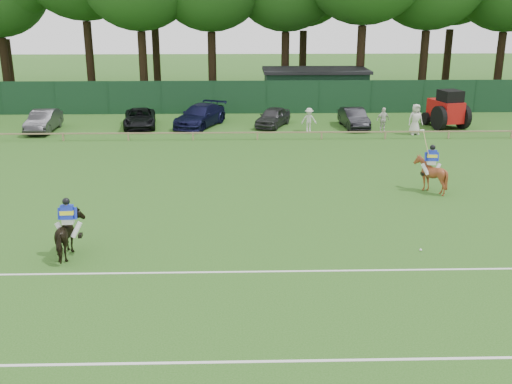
{
  "coord_description": "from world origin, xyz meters",
  "views": [
    {
      "loc": [
        -0.08,
        -18.44,
        8.3
      ],
      "look_at": [
        0.5,
        3.0,
        1.4
      ],
      "focal_mm": 42.0,
      "sensor_mm": 36.0,
      "label": 1
    }
  ],
  "objects_px": {
    "sedan_navy": "(200,116)",
    "tractor": "(447,110)",
    "hatch_grey": "(273,117)",
    "estate_black": "(354,118)",
    "spectator_right": "(415,119)",
    "suv_black": "(140,118)",
    "spectator_mid": "(383,120)",
    "horse_dark": "(70,236)",
    "sedan_grey": "(43,121)",
    "spectator_left": "(309,120)",
    "utility_shed": "(315,88)",
    "polo_ball": "(421,250)",
    "horse_chestnut": "(430,174)"
  },
  "relations": [
    {
      "from": "sedan_navy",
      "to": "tractor",
      "type": "xyz_separation_m",
      "value": [
        16.71,
        -0.86,
        0.48
      ]
    },
    {
      "from": "hatch_grey",
      "to": "estate_black",
      "type": "xyz_separation_m",
      "value": [
        5.46,
        -0.59,
        0.01
      ]
    },
    {
      "from": "sedan_navy",
      "to": "spectator_right",
      "type": "distance_m",
      "value": 14.32
    },
    {
      "from": "suv_black",
      "to": "spectator_mid",
      "type": "xyz_separation_m",
      "value": [
        16.17,
        -2.06,
        0.2
      ]
    },
    {
      "from": "horse_dark",
      "to": "sedan_grey",
      "type": "distance_m",
      "value": 21.69
    },
    {
      "from": "hatch_grey",
      "to": "spectator_right",
      "type": "height_order",
      "value": "spectator_right"
    },
    {
      "from": "spectator_right",
      "to": "tractor",
      "type": "distance_m",
      "value": 3.43
    },
    {
      "from": "sedan_navy",
      "to": "tractor",
      "type": "height_order",
      "value": "tractor"
    },
    {
      "from": "estate_black",
      "to": "spectator_left",
      "type": "xyz_separation_m",
      "value": [
        -3.18,
        -1.12,
        0.12
      ]
    },
    {
      "from": "spectator_right",
      "to": "utility_shed",
      "type": "xyz_separation_m",
      "value": [
        -5.19,
        10.76,
        0.55
      ]
    },
    {
      "from": "estate_black",
      "to": "sedan_navy",
      "type": "bearing_deg",
      "value": 172.29
    },
    {
      "from": "spectator_left",
      "to": "polo_ball",
      "type": "relative_size",
      "value": 17.25
    },
    {
      "from": "spectator_right",
      "to": "polo_ball",
      "type": "height_order",
      "value": "spectator_right"
    },
    {
      "from": "spectator_left",
      "to": "utility_shed",
      "type": "relative_size",
      "value": 0.18
    },
    {
      "from": "spectator_left",
      "to": "spectator_right",
      "type": "height_order",
      "value": "spectator_right"
    },
    {
      "from": "horse_dark",
      "to": "hatch_grey",
      "type": "bearing_deg",
      "value": -113.29
    },
    {
      "from": "polo_ball",
      "to": "hatch_grey",
      "type": "bearing_deg",
      "value": 100.41
    },
    {
      "from": "sedan_navy",
      "to": "hatch_grey",
      "type": "bearing_deg",
      "value": 21.87
    },
    {
      "from": "utility_shed",
      "to": "horse_chestnut",
      "type": "bearing_deg",
      "value": -83.79
    },
    {
      "from": "horse_dark",
      "to": "estate_black",
      "type": "xyz_separation_m",
      "value": [
        13.49,
        21.11,
        -0.09
      ]
    },
    {
      "from": "polo_ball",
      "to": "sedan_grey",
      "type": "bearing_deg",
      "value": 133.3
    },
    {
      "from": "horse_chestnut",
      "to": "sedan_grey",
      "type": "relative_size",
      "value": 0.38
    },
    {
      "from": "hatch_grey",
      "to": "spectator_mid",
      "type": "distance_m",
      "value": 7.41
    },
    {
      "from": "estate_black",
      "to": "utility_shed",
      "type": "height_order",
      "value": "utility_shed"
    },
    {
      "from": "horse_chestnut",
      "to": "spectator_left",
      "type": "xyz_separation_m",
      "value": [
        -4.01,
        13.15,
        -0.03
      ]
    },
    {
      "from": "horse_dark",
      "to": "sedan_navy",
      "type": "distance_m",
      "value": 22.01
    },
    {
      "from": "sedan_grey",
      "to": "sedan_navy",
      "type": "height_order",
      "value": "sedan_navy"
    },
    {
      "from": "estate_black",
      "to": "spectator_right",
      "type": "height_order",
      "value": "spectator_right"
    },
    {
      "from": "spectator_left",
      "to": "polo_ball",
      "type": "xyz_separation_m",
      "value": [
        1.68,
        -19.88,
        -0.73
      ]
    },
    {
      "from": "spectator_mid",
      "to": "spectator_right",
      "type": "distance_m",
      "value": 2.06
    },
    {
      "from": "sedan_navy",
      "to": "hatch_grey",
      "type": "distance_m",
      "value": 4.99
    },
    {
      "from": "horse_chestnut",
      "to": "hatch_grey",
      "type": "bearing_deg",
      "value": -62.63
    },
    {
      "from": "spectator_left",
      "to": "spectator_right",
      "type": "bearing_deg",
      "value": -15.18
    },
    {
      "from": "hatch_grey",
      "to": "utility_shed",
      "type": "bearing_deg",
      "value": 87.63
    },
    {
      "from": "spectator_right",
      "to": "suv_black",
      "type": "bearing_deg",
      "value": 163.63
    },
    {
      "from": "utility_shed",
      "to": "horse_dark",
      "type": "bearing_deg",
      "value": -111.81
    },
    {
      "from": "spectator_mid",
      "to": "estate_black",
      "type": "bearing_deg",
      "value": 115.46
    },
    {
      "from": "sedan_navy",
      "to": "spectator_left",
      "type": "height_order",
      "value": "spectator_left"
    },
    {
      "from": "hatch_grey",
      "to": "spectator_left",
      "type": "xyz_separation_m",
      "value": [
        2.28,
        -1.71,
        0.13
      ]
    },
    {
      "from": "suv_black",
      "to": "sedan_grey",
      "type": "bearing_deg",
      "value": -176.78
    },
    {
      "from": "horse_dark",
      "to": "sedan_navy",
      "type": "bearing_deg",
      "value": -100.92
    },
    {
      "from": "sedan_grey",
      "to": "spectator_left",
      "type": "bearing_deg",
      "value": -2.37
    },
    {
      "from": "horse_chestnut",
      "to": "spectator_left",
      "type": "height_order",
      "value": "horse_chestnut"
    },
    {
      "from": "horse_dark",
      "to": "spectator_mid",
      "type": "bearing_deg",
      "value": -130.68
    },
    {
      "from": "horse_chestnut",
      "to": "tractor",
      "type": "bearing_deg",
      "value": -106.61
    },
    {
      "from": "suv_black",
      "to": "tractor",
      "type": "height_order",
      "value": "tractor"
    },
    {
      "from": "horse_dark",
      "to": "polo_ball",
      "type": "xyz_separation_m",
      "value": [
        11.99,
        0.1,
        -0.7
      ]
    },
    {
      "from": "hatch_grey",
      "to": "sedan_navy",
      "type": "bearing_deg",
      "value": -157.66
    },
    {
      "from": "sedan_navy",
      "to": "hatch_grey",
      "type": "relative_size",
      "value": 1.34
    },
    {
      "from": "spectator_right",
      "to": "utility_shed",
      "type": "height_order",
      "value": "utility_shed"
    }
  ]
}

